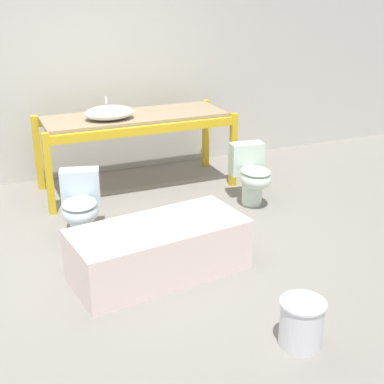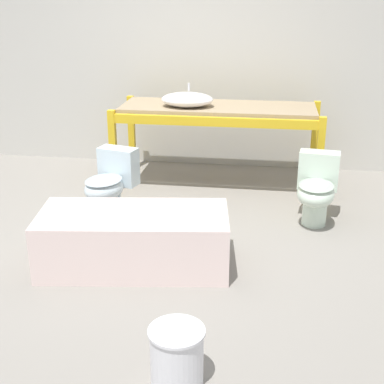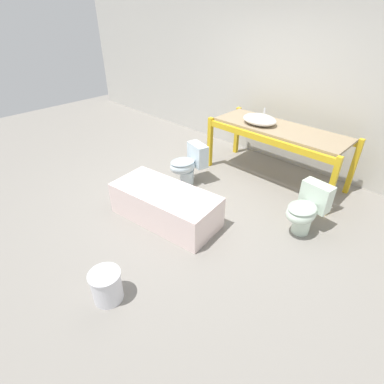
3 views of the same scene
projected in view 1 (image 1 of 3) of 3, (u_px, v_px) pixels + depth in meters
name	position (u px, v px, depth m)	size (l,w,h in m)	color
ground_plane	(134.00, 246.00, 4.87)	(12.00, 12.00, 0.00)	gray
warehouse_wall_rear	(72.00, 42.00, 6.11)	(10.80, 0.08, 3.20)	beige
shelving_rack	(135.00, 124.00, 5.99)	(2.16, 0.84, 0.86)	gold
sink_basin	(109.00, 113.00, 5.72)	(0.54, 0.40, 0.23)	white
bathtub_main	(159.00, 246.00, 4.34)	(1.49, 0.82, 0.44)	silver
toilet_near	(252.00, 174.00, 5.70)	(0.41, 0.60, 0.63)	silver
toilet_far	(81.00, 206.00, 4.90)	(0.47, 0.63, 0.63)	silver
bucket_white	(302.00, 322.00, 3.51)	(0.31, 0.31, 0.33)	silver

